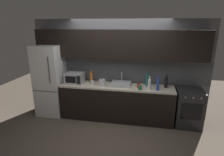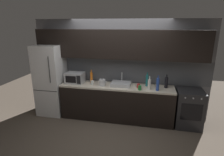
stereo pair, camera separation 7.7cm
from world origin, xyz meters
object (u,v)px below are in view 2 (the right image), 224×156
at_px(refrigerator, 51,80).
at_px(wine_bottle_blue, 158,84).
at_px(kettle, 102,82).
at_px(mug_clear, 92,83).
at_px(wine_bottle_dark, 166,82).
at_px(mug_red, 138,86).
at_px(wine_bottle_teal, 147,80).
at_px(mug_green, 140,88).
at_px(wine_bottle_white, 149,84).
at_px(oven_range, 189,108).
at_px(microwave, 75,78).
at_px(wine_bottle_orange, 91,77).

relative_size(refrigerator, wine_bottle_blue, 5.21).
xyz_separation_m(kettle, mug_clear, (-0.27, 0.03, -0.03)).
height_order(wine_bottle_dark, mug_clear, wine_bottle_dark).
distance_m(kettle, mug_red, 0.90).
distance_m(wine_bottle_teal, mug_green, 0.38).
height_order(wine_bottle_teal, mug_green, wine_bottle_teal).
relative_size(wine_bottle_white, wine_bottle_blue, 0.87).
xyz_separation_m(refrigerator, oven_range, (3.53, -0.00, -0.48)).
bearing_deg(oven_range, microwave, 179.60).
bearing_deg(wine_bottle_teal, wine_bottle_blue, -48.74).
height_order(oven_range, mug_clear, mug_clear).
bearing_deg(wine_bottle_teal, mug_red, -137.98).
distance_m(wine_bottle_blue, mug_green, 0.42).
relative_size(wine_bottle_orange, mug_green, 3.24).
bearing_deg(mug_green, wine_bottle_white, 21.74).
relative_size(wine_bottle_white, mug_red, 3.20).
xyz_separation_m(wine_bottle_teal, wine_bottle_orange, (-1.43, 0.00, -0.00)).
distance_m(wine_bottle_blue, mug_clear, 1.61).
height_order(refrigerator, oven_range, refrigerator).
distance_m(microwave, mug_clear, 0.50).
distance_m(refrigerator, wine_bottle_orange, 1.11).
bearing_deg(wine_bottle_teal, refrigerator, -177.08).
relative_size(kettle, mug_clear, 1.87).
distance_m(oven_range, wine_bottle_blue, 0.98).
distance_m(wine_bottle_dark, mug_clear, 1.81).
height_order(wine_bottle_white, mug_clear, wine_bottle_white).
bearing_deg(microwave, wine_bottle_orange, 14.98).
relative_size(wine_bottle_orange, mug_red, 3.48).
relative_size(wine_bottle_blue, mug_red, 3.69).
bearing_deg(wine_bottle_dark, oven_range, -8.42).
bearing_deg(refrigerator, wine_bottle_teal, 2.92).
relative_size(mug_green, mug_clear, 1.02).
bearing_deg(microwave, kettle, -7.01).
xyz_separation_m(wine_bottle_teal, wine_bottle_blue, (0.25, -0.28, 0.01)).
xyz_separation_m(wine_bottle_dark, mug_clear, (-1.81, -0.12, -0.08)).
bearing_deg(wine_bottle_teal, oven_range, -7.33).
bearing_deg(wine_bottle_white, oven_range, 7.04).
bearing_deg(kettle, oven_range, 2.00).
bearing_deg(microwave, mug_clear, -6.98).
relative_size(oven_range, wine_bottle_teal, 2.62).
distance_m(wine_bottle_orange, mug_clear, 0.21).
relative_size(kettle, wine_bottle_orange, 0.57).
height_order(wine_bottle_white, mug_green, wine_bottle_white).
distance_m(wine_bottle_white, mug_clear, 1.42).
bearing_deg(wine_bottle_blue, mug_green, -172.88).
height_order(wine_bottle_teal, mug_red, wine_bottle_teal).
distance_m(kettle, wine_bottle_dark, 1.55).
relative_size(refrigerator, kettle, 9.74).
bearing_deg(microwave, wine_bottle_blue, -4.69).
bearing_deg(wine_bottle_orange, wine_bottle_dark, -1.46).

